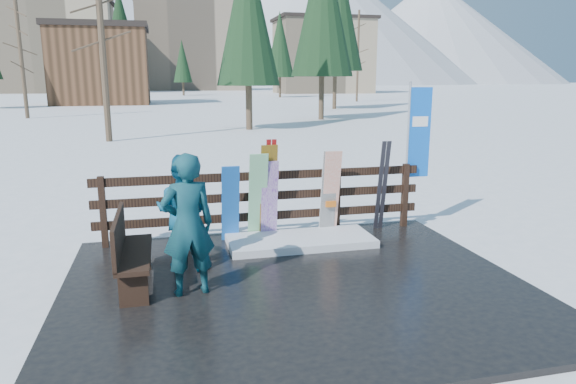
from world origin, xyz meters
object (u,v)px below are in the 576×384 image
object	(u,v)px
snowboard_0	(230,204)
snowboard_5	(331,193)
person_front	(188,225)
snowboard_2	(268,193)
snowboard_3	(269,200)
rental_flag	(416,138)
snowboard_1	(258,197)
snowboard_4	(329,193)
bench	(128,249)
person_back	(183,212)

from	to	relation	value
snowboard_0	snowboard_5	distance (m)	1.72
snowboard_5	person_front	size ratio (longest dim) A/B	0.84
snowboard_2	snowboard_3	world-z (taller)	snowboard_2
rental_flag	snowboard_3	bearing A→B (deg)	-174.39
snowboard_1	person_front	xyz separation A→B (m)	(-1.22, -1.95, 0.15)
snowboard_4	snowboard_5	bearing A→B (deg)	-0.00
rental_flag	bench	bearing A→B (deg)	-159.39
snowboard_1	person_front	world-z (taller)	person_front
snowboard_1	snowboard_3	distance (m)	0.21
bench	snowboard_3	xyz separation A→B (m)	(2.16, 1.58, 0.16)
snowboard_3	snowboard_5	xyz separation A→B (m)	(1.07, 0.00, 0.06)
snowboard_1	snowboard_5	world-z (taller)	snowboard_1
snowboard_1	rental_flag	xyz separation A→B (m)	(2.95, 0.27, 0.87)
snowboard_4	snowboard_5	xyz separation A→B (m)	(0.04, -0.00, -0.00)
snowboard_0	snowboard_1	bearing A→B (deg)	0.00
snowboard_4	person_front	xyz separation A→B (m)	(-2.44, -1.95, 0.15)
snowboard_4	person_back	world-z (taller)	person_back
bench	snowboard_4	world-z (taller)	snowboard_4
snowboard_2	person_front	world-z (taller)	person_front
bench	snowboard_1	size ratio (longest dim) A/B	0.99
person_front	snowboard_5	bearing A→B (deg)	-150.63
person_back	snowboard_0	bearing A→B (deg)	-105.20
snowboard_1	rental_flag	size ratio (longest dim) A/B	0.58
snowboard_0	snowboard_2	size ratio (longest dim) A/B	0.81
snowboard_1	rental_flag	distance (m)	3.08
snowboard_5	snowboard_2	bearing A→B (deg)	180.00
snowboard_1	snowboard_3	xyz separation A→B (m)	(0.20, -0.00, -0.07)
snowboard_0	snowboard_4	size ratio (longest dim) A/B	0.89
snowboard_3	person_back	world-z (taller)	person_back
snowboard_2	rental_flag	xyz separation A→B (m)	(2.77, 0.27, 0.80)
bench	snowboard_5	world-z (taller)	snowboard_5
snowboard_0	rental_flag	world-z (taller)	rental_flag
snowboard_4	snowboard_5	distance (m)	0.04
rental_flag	snowboard_0	bearing A→B (deg)	-175.46
snowboard_0	person_front	bearing A→B (deg)	-111.45
snowboard_2	snowboard_3	distance (m)	0.13
bench	snowboard_4	xyz separation A→B (m)	(3.19, 1.58, 0.22)
snowboard_2	bench	bearing A→B (deg)	-143.68
snowboard_5	snowboard_0	bearing A→B (deg)	180.00
snowboard_0	person_back	world-z (taller)	person_back
bench	snowboard_2	world-z (taller)	snowboard_2
snowboard_3	rental_flag	size ratio (longest dim) A/B	0.52
bench	snowboard_5	size ratio (longest dim) A/B	1.01
snowboard_4	person_front	bearing A→B (deg)	-141.42
snowboard_3	rental_flag	bearing A→B (deg)	5.61
snowboard_1	snowboard_3	world-z (taller)	snowboard_1
snowboard_1	snowboard_4	bearing A→B (deg)	0.00
person_front	snowboard_1	bearing A→B (deg)	-130.74
snowboard_5	bench	bearing A→B (deg)	-153.99
snowboard_4	rental_flag	distance (m)	1.95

